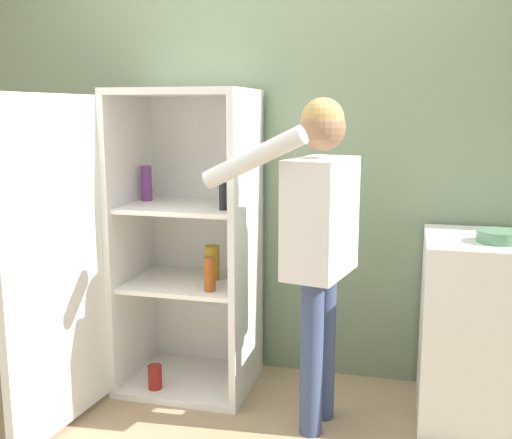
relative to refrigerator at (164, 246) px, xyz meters
The scene contains 5 objects.
wall_back 0.79m from the refrigerator, 45.69° to the left, with size 7.00×0.06×2.55m.
refrigerator is the anchor object (origin of this frame).
person 0.88m from the refrigerator, 11.72° to the right, with size 0.68×0.54×1.56m.
counter 1.71m from the refrigerator, ahead, with size 0.69×0.61×0.91m.
bowl 1.65m from the refrigerator, ahead, with size 0.20×0.20×0.06m.
Camera 1 is at (0.80, -2.32, 1.50)m, focal length 42.00 mm.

